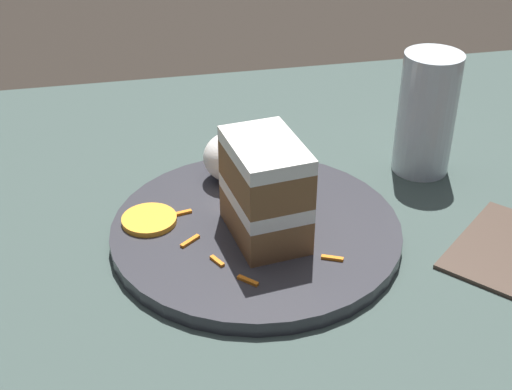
% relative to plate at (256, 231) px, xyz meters
% --- Properties ---
extents(ground_plane, '(6.00, 6.00, 0.00)m').
position_rel_plate_xyz_m(ground_plane, '(0.03, -0.01, -0.05)').
color(ground_plane, black).
rests_on(ground_plane, ground).
extents(dining_table, '(1.00, 0.85, 0.04)m').
position_rel_plate_xyz_m(dining_table, '(0.03, -0.01, -0.03)').
color(dining_table, '#384742').
rests_on(dining_table, ground).
extents(plate, '(0.28, 0.28, 0.01)m').
position_rel_plate_xyz_m(plate, '(0.00, 0.00, 0.00)').
color(plate, '#333338').
rests_on(plate, dining_table).
extents(cake_slice, '(0.07, 0.10, 0.10)m').
position_rel_plate_xyz_m(cake_slice, '(0.01, -0.02, 0.06)').
color(cake_slice, brown).
rests_on(cake_slice, plate).
extents(cream_dollop, '(0.06, 0.06, 0.05)m').
position_rel_plate_xyz_m(cream_dollop, '(-0.01, 0.09, 0.03)').
color(cream_dollop, white).
rests_on(cream_dollop, plate).
extents(orange_garnish, '(0.05, 0.05, 0.01)m').
position_rel_plate_xyz_m(orange_garnish, '(-0.10, 0.03, 0.01)').
color(orange_garnish, orange).
rests_on(orange_garnish, plate).
extents(carrot_shreds_scatter, '(0.14, 0.19, 0.00)m').
position_rel_plate_xyz_m(carrot_shreds_scatter, '(-0.00, -0.00, 0.01)').
color(carrot_shreds_scatter, orange).
rests_on(carrot_shreds_scatter, plate).
extents(drinking_glass, '(0.06, 0.06, 0.14)m').
position_rel_plate_xyz_m(drinking_glass, '(0.21, 0.09, 0.05)').
color(drinking_glass, silver).
rests_on(drinking_glass, dining_table).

